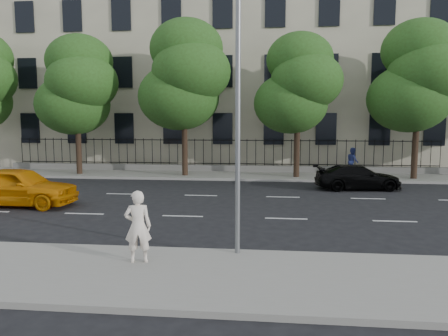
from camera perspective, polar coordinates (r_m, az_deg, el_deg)
The scene contains 15 objects.
ground at distance 14.81m, azimuth -7.36°, elevation -8.44°, with size 120.00×120.00×0.00m, color black.
near_sidewalk at distance 11.12m, azimuth -12.26°, elevation -13.35°, with size 60.00×4.00×0.15m, color gray.
far_sidewalk at distance 28.36m, azimuth -0.82°, elevation -0.93°, with size 60.00×4.00×0.15m, color gray.
lane_markings at distance 19.34m, azimuth -4.10°, elevation -4.78°, with size 49.60×4.62×0.01m, color silver, non-canonical shape.
masonry_building at distance 37.36m, azimuth 0.85°, elevation 14.68°, with size 34.60×12.11×18.50m.
iron_fence at distance 29.96m, azimuth -0.43°, elevation 0.59°, with size 30.00×0.50×2.20m.
street_light at distance 12.23m, azimuth 2.03°, elevation 12.76°, with size 0.25×3.32×8.05m.
tree_b at distance 29.98m, azimuth -18.55°, elevation 10.19°, with size 5.53×5.12×8.97m.
tree_c at distance 27.89m, azimuth -5.10°, elevation 11.96°, with size 5.89×5.50×9.80m.
tree_d at distance 27.38m, azimuth 9.71°, elevation 10.79°, with size 5.34×4.94×8.84m.
tree_e at distance 28.71m, azimuth 24.07°, elevation 10.83°, with size 5.71×5.31×9.46m.
yellow_taxi at distance 20.88m, azimuth -25.30°, elevation -2.20°, with size 2.02×5.01×1.71m, color orange.
black_sedan at distance 24.24m, azimuth 17.07°, elevation -1.16°, with size 1.83×4.50×1.31m, color black.
woman_near at distance 11.42m, azimuth -11.18°, elevation -7.50°, with size 0.68×0.45×1.87m, color white.
pedestrian_far at distance 29.35m, azimuth 16.46°, elevation 0.90°, with size 0.84×0.65×1.73m, color navy.
Camera 1 is at (3.36, -13.90, 3.87)m, focal length 35.00 mm.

